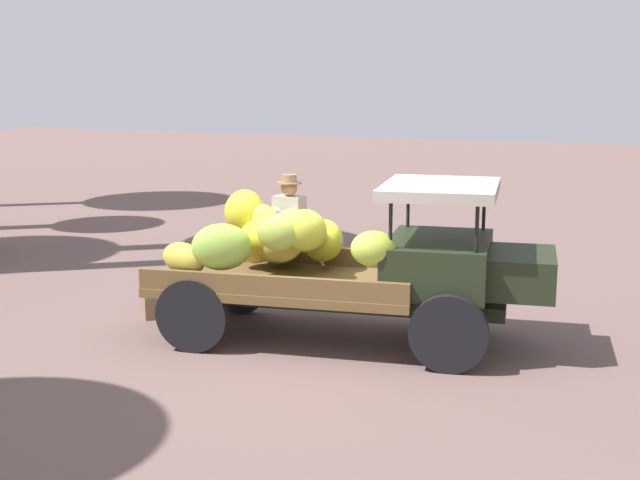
% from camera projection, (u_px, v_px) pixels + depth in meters
% --- Properties ---
extents(ground_plane, '(60.00, 60.00, 0.00)m').
position_uv_depth(ground_plane, '(339.00, 346.00, 9.64)').
color(ground_plane, brown).
extents(truck, '(4.60, 2.24, 1.85)m').
position_uv_depth(truck, '(346.00, 259.00, 9.67)').
color(truck, black).
rests_on(truck, ground).
extents(farmer, '(0.52, 0.47, 1.71)m').
position_uv_depth(farmer, '(289.00, 230.00, 11.35)').
color(farmer, '#4C5B72').
rests_on(farmer, ground).
extents(wooden_crate, '(0.59, 0.58, 0.48)m').
position_uv_depth(wooden_crate, '(161.00, 297.00, 10.79)').
color(wooden_crate, '#886C4B').
rests_on(wooden_crate, ground).
extents(loose_banana_bunch, '(0.71, 0.62, 0.33)m').
position_uv_depth(loose_banana_bunch, '(386.00, 287.00, 11.60)').
color(loose_banana_bunch, '#90B833').
rests_on(loose_banana_bunch, ground).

